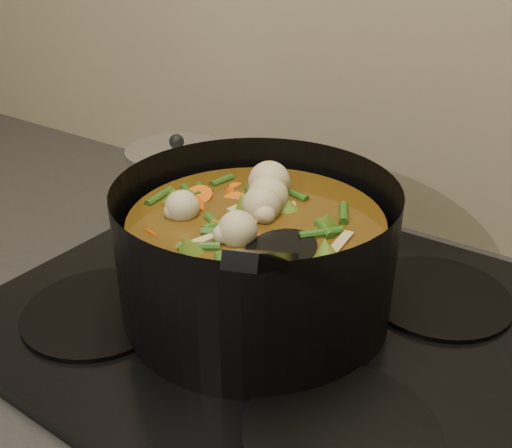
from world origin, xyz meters
The scene contains 3 objects.
stovetop centered at (0.00, 1.93, 0.92)m, with size 0.62×0.54×0.03m.
stockpot centered at (-0.02, 1.92, 1.00)m, with size 0.37×0.42×0.23m.
saucepan centered at (-0.26, 2.06, 0.98)m, with size 0.16×0.16×0.13m.
Camera 1 is at (0.31, 1.45, 1.34)m, focal length 40.00 mm.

